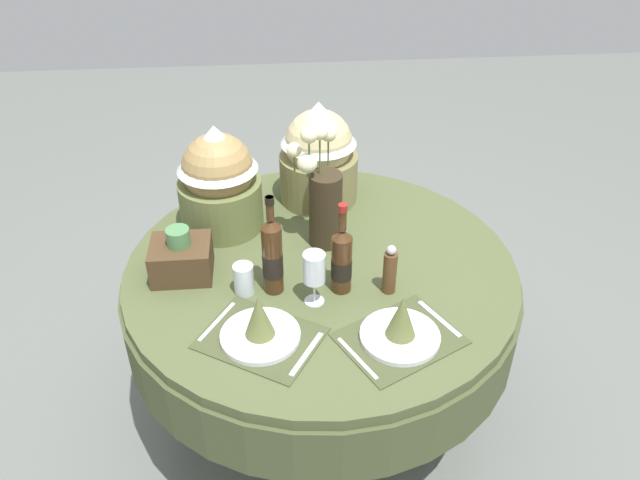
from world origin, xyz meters
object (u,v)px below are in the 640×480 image
object	(u,v)px
gift_tub_back_left	(218,176)
tumbler_mid	(244,279)
flower_vase	(323,197)
wine_bottle_left	(342,260)
woven_basket_side_left	(181,258)
gift_tub_back_centre	(319,150)
place_setting_left	(260,327)
pepper_mill	(390,271)
wine_glass_left	(314,269)
wine_bottle_right	(272,256)
dining_table	(321,298)
place_setting_right	(401,327)

from	to	relation	value
gift_tub_back_left	tumbler_mid	bearing A→B (deg)	-78.22
flower_vase	wine_bottle_left	distance (m)	0.28
tumbler_mid	gift_tub_back_left	size ratio (longest dim) A/B	0.26
woven_basket_side_left	gift_tub_back_centre	bearing A→B (deg)	42.16
wine_bottle_left	tumbler_mid	bearing A→B (deg)	177.86
place_setting_left	gift_tub_back_left	world-z (taller)	gift_tub_back_left
wine_bottle_left	woven_basket_side_left	xyz separation A→B (m)	(-0.52, 0.13, -0.05)
place_setting_left	pepper_mill	world-z (taller)	pepper_mill
wine_glass_left	pepper_mill	distance (m)	0.25
wine_bottle_right	place_setting_left	bearing A→B (deg)	-101.68
dining_table	flower_vase	size ratio (longest dim) A/B	2.97
dining_table	woven_basket_side_left	distance (m)	0.51
place_setting_left	pepper_mill	distance (m)	0.46
place_setting_left	tumbler_mid	size ratio (longest dim) A/B	4.04
wine_bottle_right	gift_tub_back_left	bearing A→B (deg)	114.25
dining_table	wine_bottle_left	bearing A→B (deg)	-68.14
gift_tub_back_centre	pepper_mill	bearing A→B (deg)	-73.43
wine_glass_left	gift_tub_back_left	world-z (taller)	gift_tub_back_left
flower_vase	pepper_mill	distance (m)	0.36
wine_glass_left	pepper_mill	size ratio (longest dim) A/B	1.04
place_setting_left	pepper_mill	size ratio (longest dim) A/B	2.37
wine_bottle_right	woven_basket_side_left	size ratio (longest dim) A/B	1.78
wine_bottle_right	tumbler_mid	size ratio (longest dim) A/B	3.36
wine_bottle_left	gift_tub_back_left	xyz separation A→B (m)	(-0.40, 0.41, 0.09)
tumbler_mid	place_setting_left	bearing A→B (deg)	-77.64
place_setting_right	gift_tub_back_left	distance (m)	0.87
flower_vase	gift_tub_back_left	bearing A→B (deg)	158.31
gift_tub_back_left	woven_basket_side_left	bearing A→B (deg)	-113.18
wine_glass_left	flower_vase	bearing A→B (deg)	80.29
gift_tub_back_left	woven_basket_side_left	distance (m)	0.34
wine_bottle_left	wine_glass_left	xyz separation A→B (m)	(-0.09, -0.06, 0.01)
gift_tub_back_centre	woven_basket_side_left	bearing A→B (deg)	-137.84
wine_bottle_left	tumbler_mid	world-z (taller)	wine_bottle_left
wine_bottle_left	tumbler_mid	size ratio (longest dim) A/B	3.08
tumbler_mid	woven_basket_side_left	distance (m)	0.24
gift_tub_back_centre	dining_table	bearing A→B (deg)	-93.86
place_setting_left	wine_glass_left	distance (m)	0.25
flower_vase	tumbler_mid	xyz separation A→B (m)	(-0.28, -0.26, -0.14)
wine_bottle_left	wine_bottle_right	distance (m)	0.22
place_setting_right	gift_tub_back_centre	bearing A→B (deg)	101.85
tumbler_mid	gift_tub_back_centre	world-z (taller)	gift_tub_back_centre
place_setting_right	wine_bottle_right	world-z (taller)	wine_bottle_right
dining_table	gift_tub_back_centre	distance (m)	0.57
flower_vase	woven_basket_side_left	distance (m)	0.52
flower_vase	gift_tub_back_centre	size ratio (longest dim) A/B	1.13
wine_glass_left	dining_table	bearing A→B (deg)	78.91
wine_bottle_right	flower_vase	bearing A→B (deg)	54.36
tumbler_mid	wine_glass_left	bearing A→B (deg)	-16.93
woven_basket_side_left	place_setting_left	bearing A→B (deg)	-52.78
wine_bottle_right	pepper_mill	size ratio (longest dim) A/B	1.97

